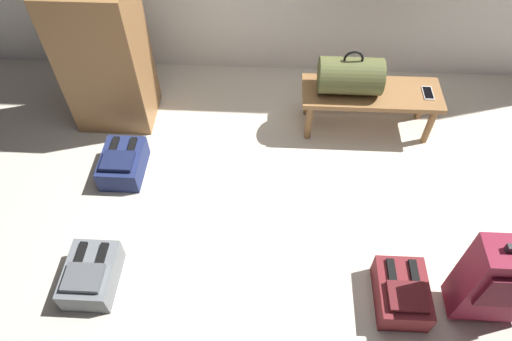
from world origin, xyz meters
The scene contains 9 objects.
ground_plane centered at (0.00, 0.00, 0.00)m, with size 6.60×6.60×0.00m, color beige.
bench centered at (0.45, 0.85, 0.31)m, with size 1.00×0.36×0.36m.
duffel_bag_olive centered at (0.28, 0.85, 0.49)m, with size 0.44×0.26×0.34m.
cell_phone centered at (0.85, 0.85, 0.36)m, with size 0.07×0.14×0.01m.
suitcase_upright_burgundy centered at (0.97, -0.59, 0.35)m, with size 0.41×0.22×0.69m.
backpack_grey centered at (-1.27, -0.54, 0.09)m, with size 0.28×0.38×0.21m.
backpack_maroon centered at (0.51, -0.56, 0.09)m, with size 0.28×0.38×0.21m.
backpack_navy centered at (-1.29, 0.31, 0.09)m, with size 0.28×0.38×0.21m.
side_cabinet centered at (-1.46, 0.90, 0.55)m, with size 0.56×0.44×1.10m.
Camera 1 is at (-0.25, -1.70, 2.53)m, focal length 32.00 mm.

